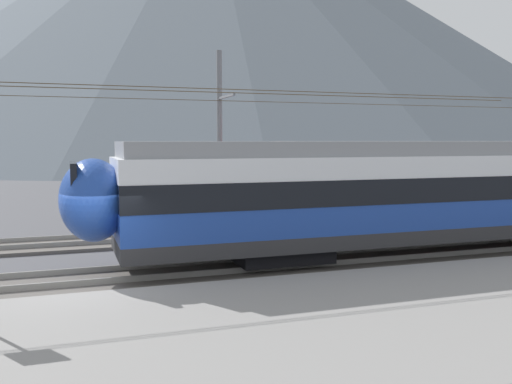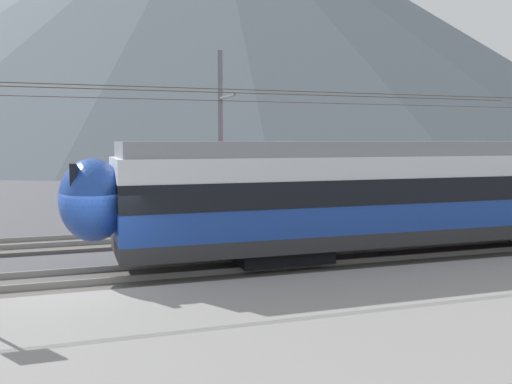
% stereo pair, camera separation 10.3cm
% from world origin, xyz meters
% --- Properties ---
extents(ground_plane, '(400.00, 400.00, 0.00)m').
position_xyz_m(ground_plane, '(0.00, 0.00, 0.00)').
color(ground_plane, '#4C4C51').
extents(platform_slab, '(120.00, 7.08, 0.38)m').
position_xyz_m(platform_slab, '(0.00, -4.44, 0.19)').
color(platform_slab, gray).
rests_on(platform_slab, ground).
extents(track_near, '(120.00, 3.00, 0.28)m').
position_xyz_m(track_near, '(0.00, 1.43, 0.07)').
color(track_near, '#5B5651').
rests_on(track_near, ground).
extents(track_far, '(120.00, 3.00, 0.28)m').
position_xyz_m(track_far, '(0.00, 7.32, 0.07)').
color(track_far, '#5B5651').
rests_on(track_far, ground).
extents(train_near_platform, '(26.69, 2.96, 4.27)m').
position_xyz_m(train_near_platform, '(12.72, 1.43, 2.23)').
color(train_near_platform, '#2D2D30').
rests_on(train_near_platform, track_near).
extents(catenary_mast_far_side, '(45.56, 2.38, 7.74)m').
position_xyz_m(catenary_mast_far_side, '(5.85, 9.24, 4.04)').
color(catenary_mast_far_side, slate).
rests_on(catenary_mast_far_side, ground).
extents(mountain_central_peak, '(215.72, 215.72, 75.20)m').
position_xyz_m(mountain_central_peak, '(39.44, 142.20, 37.60)').
color(mountain_central_peak, slate).
rests_on(mountain_central_peak, ground).
extents(mountain_right_ridge, '(144.32, 144.32, 56.21)m').
position_xyz_m(mountain_right_ridge, '(86.02, 206.10, 28.10)').
color(mountain_right_ridge, '#515B6B').
rests_on(mountain_right_ridge, ground).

